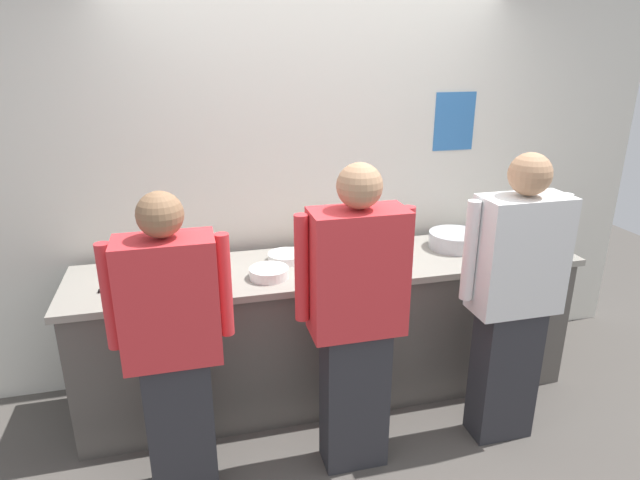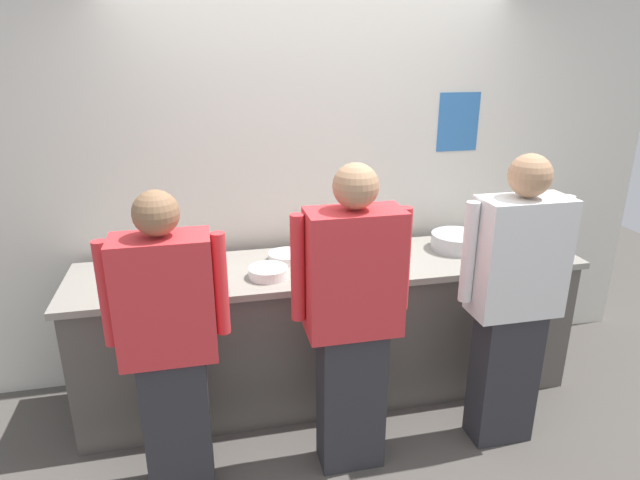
{
  "view_description": "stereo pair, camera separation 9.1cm",
  "coord_description": "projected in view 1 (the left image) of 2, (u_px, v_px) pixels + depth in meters",
  "views": [
    {
      "loc": [
        -0.83,
        -2.63,
        2.17
      ],
      "look_at": [
        -0.08,
        0.33,
        1.08
      ],
      "focal_mm": 30.39,
      "sensor_mm": 36.0,
      "label": 1
    },
    {
      "loc": [
        -0.75,
        -2.65,
        2.17
      ],
      "look_at": [
        -0.08,
        0.33,
        1.08
      ],
      "focal_mm": 30.39,
      "sensor_mm": 36.0,
      "label": 2
    }
  ],
  "objects": [
    {
      "name": "wall_back",
      "position": [
        313.0,
        176.0,
        3.63
      ],
      "size": [
        4.91,
        0.11,
        2.72
      ],
      "color": "silver",
      "rests_on": "ground"
    },
    {
      "name": "ramekin_green_sauce",
      "position": [
        482.0,
        236.0,
        3.76
      ],
      "size": [
        0.09,
        0.09,
        0.04
      ],
      "color": "white",
      "rests_on": "prep_counter"
    },
    {
      "name": "ground_plane",
      "position": [
        346.0,
        422.0,
        3.32
      ],
      "size": [
        9.0,
        9.0,
        0.0
      ],
      "primitive_type": "plane",
      "color": "#514C47"
    },
    {
      "name": "plate_stack_rear",
      "position": [
        269.0,
        273.0,
        3.13
      ],
      "size": [
        0.23,
        0.23,
        0.06
      ],
      "color": "white",
      "rests_on": "prep_counter"
    },
    {
      "name": "squeeze_bottle_secondary",
      "position": [
        317.0,
        238.0,
        3.51
      ],
      "size": [
        0.06,
        0.06,
        0.2
      ],
      "color": "#E5E066",
      "rests_on": "prep_counter"
    },
    {
      "name": "chefs_knife",
      "position": [
        120.0,
        289.0,
        2.97
      ],
      "size": [
        0.27,
        0.03,
        0.02
      ],
      "color": "#B7BABF",
      "rests_on": "prep_counter"
    },
    {
      "name": "sheet_tray",
      "position": [
        364.0,
        256.0,
        3.42
      ],
      "size": [
        0.46,
        0.33,
        0.02
      ],
      "primitive_type": "cube",
      "rotation": [
        0.0,
        0.0,
        -0.02
      ],
      "color": "#B7BABF",
      "rests_on": "prep_counter"
    },
    {
      "name": "ramekin_yellow_sauce",
      "position": [
        181.0,
        270.0,
        3.18
      ],
      "size": [
        0.09,
        0.09,
        0.04
      ],
      "color": "white",
      "rests_on": "prep_counter"
    },
    {
      "name": "chef_near_left",
      "position": [
        173.0,
        345.0,
        2.57
      ],
      "size": [
        0.59,
        0.24,
        1.59
      ],
      "color": "#2D2D33",
      "rests_on": "ground"
    },
    {
      "name": "chef_far_right",
      "position": [
        514.0,
        296.0,
        2.95
      ],
      "size": [
        0.61,
        0.24,
        1.68
      ],
      "color": "#2D2D33",
      "rests_on": "ground"
    },
    {
      "name": "chef_center",
      "position": [
        356.0,
        317.0,
        2.74
      ],
      "size": [
        0.61,
        0.24,
        1.68
      ],
      "color": "#2D2D33",
      "rests_on": "ground"
    },
    {
      "name": "mixing_bowl_steel",
      "position": [
        455.0,
        240.0,
        3.59
      ],
      "size": [
        0.35,
        0.35,
        0.1
      ],
      "primitive_type": "cylinder",
      "color": "#B7BABF",
      "rests_on": "prep_counter"
    },
    {
      "name": "squeeze_bottle_primary",
      "position": [
        150.0,
        278.0,
        2.88
      ],
      "size": [
        0.06,
        0.06,
        0.21
      ],
      "color": "#E5E066",
      "rests_on": "prep_counter"
    },
    {
      "name": "prep_counter",
      "position": [
        331.0,
        328.0,
        3.5
      ],
      "size": [
        3.13,
        0.69,
        0.91
      ],
      "color": "#56514C",
      "rests_on": "ground"
    },
    {
      "name": "plate_stack_front",
      "position": [
        286.0,
        257.0,
        3.38
      ],
      "size": [
        0.23,
        0.23,
        0.05
      ],
      "color": "white",
      "rests_on": "prep_counter"
    }
  ]
}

